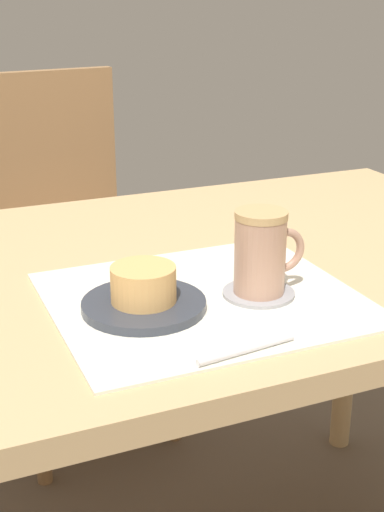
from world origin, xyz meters
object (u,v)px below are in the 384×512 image
pastry_plate (144,305)px  coffee_mug (262,252)px  dining_table (181,304)px  wooden_chair (65,245)px  pastry (143,284)px

pastry_plate → coffee_mug: coffee_mug is taller
pastry_plate → coffee_mug: size_ratio=1.42×
dining_table → pastry_plate: pastry_plate is taller
pastry_plate → dining_table: bearing=53.4°
wooden_chair → pastry_plate: (-0.10, -0.91, 0.23)m
pastry_plate → pastry: (-0.00, 0.00, 0.03)m
dining_table → coffee_mug: 0.23m
dining_table → pastry_plate: (-0.12, -0.16, 0.09)m
dining_table → pastry_plate: 0.21m
dining_table → coffee_mug: coffee_mug is taller
wooden_chair → pastry: wooden_chair is taller
dining_table → pastry_plate: size_ratio=7.75×
dining_table → pastry: pastry is taller
dining_table → coffee_mug: size_ratio=11.02×
pastry_plate → pastry: pastry is taller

